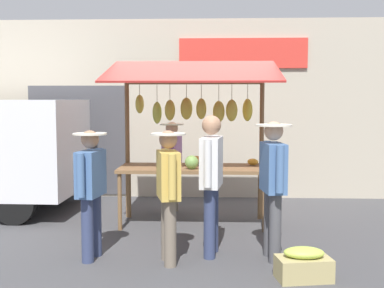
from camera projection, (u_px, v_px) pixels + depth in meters
The scene contains 9 objects.
ground_plane at pixel (193, 224), 7.49m from camera, with size 40.00×40.00×0.00m, color #424244.
street_backdrop at pixel (196, 109), 9.52m from camera, with size 9.00×0.30×3.40m.
market_stall at pixel (195, 122), 7.41m from camera, with size 2.50×1.46×2.50m.
vendor_with_sunhat at pixel (172, 160), 8.17m from camera, with size 0.39×0.65×1.52m.
shopper_with_shopping_bag at pixel (168, 186), 5.63m from camera, with size 0.40×0.65×1.54m.
shopper_in_grey_tee at pixel (211, 174), 5.92m from camera, with size 0.29×0.71×1.70m.
shopper_with_ponytail at pixel (273, 179), 5.77m from camera, with size 0.42×0.69×1.64m.
shopper_in_striped_shirt at pixel (91, 185), 5.78m from camera, with size 0.40×0.66×1.53m.
produce_crate_near at pixel (304, 265), 5.16m from camera, with size 0.61×0.42×0.35m.
Camera 1 is at (-0.33, 7.34, 1.89)m, focal length 46.15 mm.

